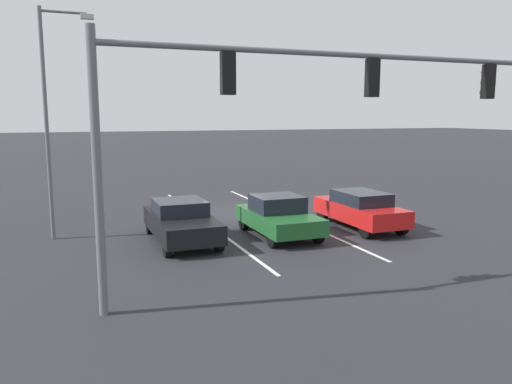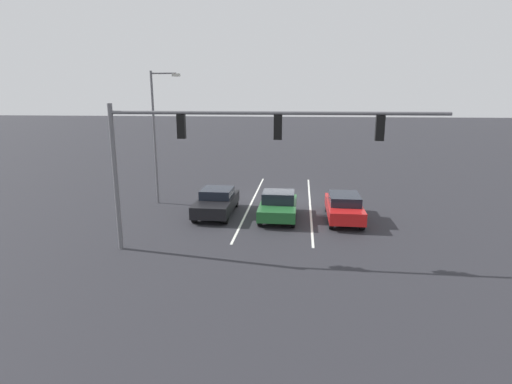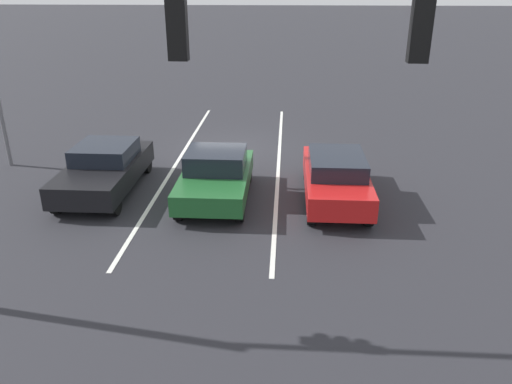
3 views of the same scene
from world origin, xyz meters
The scene contains 7 objects.
ground_plane centered at (0.00, 0.00, 0.00)m, with size 240.00×240.00×0.00m, color #28282D.
lane_stripe_left_divider centered at (-1.82, 1.55, 0.01)m, with size 0.12×15.10×0.01m, color silver.
lane_stripe_center_divider centered at (1.82, 1.55, 0.01)m, with size 0.12×15.10×0.01m, color silver.
car_black_rightlane_front centered at (3.46, 4.39, 0.73)m, with size 1.91×4.44×1.44m.
car_red_leftlane_front centered at (-3.54, 4.74, 0.75)m, with size 1.77×4.37×1.43m.
car_darkgreen_midlane_front centered at (-0.03, 4.82, 0.73)m, with size 1.93×4.01×1.47m.
traffic_signal_gantry centered at (1.95, 10.09, 4.77)m, with size 13.24×0.37×6.19m.
Camera 3 is at (-2.06, 18.40, 6.03)m, focal length 35.00 mm.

